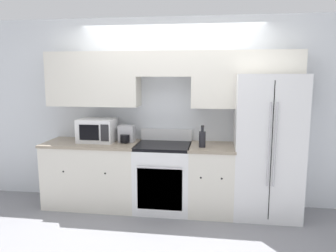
# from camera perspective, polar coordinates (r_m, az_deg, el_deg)

# --- Properties ---
(ground_plane) EXTENTS (12.00, 12.00, 0.00)m
(ground_plane) POSITION_cam_1_polar(r_m,az_deg,el_deg) (4.36, -0.61, -15.79)
(ground_plane) COLOR gray
(wall_back) EXTENTS (8.00, 0.39, 2.60)m
(wall_back) POSITION_cam_1_polar(r_m,az_deg,el_deg) (4.55, 0.54, 4.60)
(wall_back) COLOR silver
(wall_back) RESTS_ON ground_plane
(lower_cabinets_left) EXTENTS (1.30, 0.64, 0.90)m
(lower_cabinets_left) POSITION_cam_1_polar(r_m,az_deg,el_deg) (4.74, -12.94, -8.09)
(lower_cabinets_left) COLOR silver
(lower_cabinets_left) RESTS_ON ground_plane
(lower_cabinets_right) EXTENTS (0.59, 0.64, 0.90)m
(lower_cabinets_right) POSITION_cam_1_polar(r_m,az_deg,el_deg) (4.44, 7.56, -9.13)
(lower_cabinets_right) COLOR silver
(lower_cabinets_right) RESTS_ON ground_plane
(oven_range) EXTENTS (0.72, 0.65, 1.06)m
(oven_range) POSITION_cam_1_polar(r_m,az_deg,el_deg) (4.49, -0.82, -8.78)
(oven_range) COLOR white
(oven_range) RESTS_ON ground_plane
(refrigerator) EXTENTS (0.83, 0.74, 1.83)m
(refrigerator) POSITION_cam_1_polar(r_m,az_deg,el_deg) (4.41, 16.84, -3.32)
(refrigerator) COLOR white
(refrigerator) RESTS_ON ground_plane
(microwave) EXTENTS (0.49, 0.37, 0.32)m
(microwave) POSITION_cam_1_polar(r_m,az_deg,el_deg) (4.63, -12.25, -0.73)
(microwave) COLOR white
(microwave) RESTS_ON lower_cabinets_left
(bottle) EXTENTS (0.09, 0.09, 0.28)m
(bottle) POSITION_cam_1_polar(r_m,az_deg,el_deg) (4.21, 6.00, -2.20)
(bottle) COLOR black
(bottle) RESTS_ON lower_cabinets_right
(paper_towel_holder) EXTENTS (0.21, 0.26, 0.23)m
(paper_towel_holder) POSITION_cam_1_polar(r_m,az_deg,el_deg) (4.56, -7.22, -1.41)
(paper_towel_holder) COLOR #B7B7BC
(paper_towel_holder) RESTS_ON lower_cabinets_left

